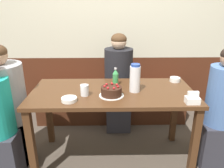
{
  "coord_description": "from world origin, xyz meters",
  "views": [
    {
      "loc": [
        -0.04,
        -1.9,
        1.54
      ],
      "look_at": [
        -0.01,
        0.05,
        0.81
      ],
      "focal_mm": 35.0,
      "sensor_mm": 36.0,
      "label": 1
    }
  ],
  "objects": [
    {
      "name": "person_grey_tee",
      "position": [
        1.02,
        -0.08,
        0.55
      ],
      "size": [
        0.34,
        0.3,
        1.18
      ],
      "rotation": [
        0.0,
        0.0,
        3.14
      ],
      "color": "#33333D",
      "rests_on": "ground_plane"
    },
    {
      "name": "ground_plane",
      "position": [
        0.0,
        0.0,
        0.0
      ],
      "size": [
        12.0,
        12.0,
        0.0
      ],
      "primitive_type": "plane",
      "color": "#4C4238"
    },
    {
      "name": "bowl_rice_small",
      "position": [
        0.66,
        0.25,
        0.78
      ],
      "size": [
        0.11,
        0.11,
        0.04
      ],
      "color": "white",
      "rests_on": "dining_table"
    },
    {
      "name": "back_wall",
      "position": [
        0.0,
        1.05,
        1.25
      ],
      "size": [
        4.8,
        0.04,
        2.5
      ],
      "color": "#4C2314",
      "rests_on": "ground_plane"
    },
    {
      "name": "soju_bottle",
      "position": [
        0.03,
        0.16,
        0.84
      ],
      "size": [
        0.06,
        0.06,
        0.18
      ],
      "color": "#388E4C",
      "rests_on": "dining_table"
    },
    {
      "name": "bench_seat",
      "position": [
        0.0,
        0.83,
        0.24
      ],
      "size": [
        1.98,
        0.38,
        0.48
      ],
      "color": "#472314",
      "rests_on": "ground_plane"
    },
    {
      "name": "water_pitcher",
      "position": [
        0.2,
        -0.01,
        0.89
      ],
      "size": [
        0.1,
        0.1,
        0.26
      ],
      "color": "white",
      "rests_on": "dining_table"
    },
    {
      "name": "glass_water_tall",
      "position": [
        -0.25,
        -0.1,
        0.81
      ],
      "size": [
        0.07,
        0.07,
        0.1
      ],
      "color": "silver",
      "rests_on": "dining_table"
    },
    {
      "name": "bowl_soup_white",
      "position": [
        -0.37,
        -0.22,
        0.78
      ],
      "size": [
        0.13,
        0.13,
        0.03
      ],
      "color": "white",
      "rests_on": "dining_table"
    },
    {
      "name": "person_teal_shirt",
      "position": [
        -1.02,
        0.0,
        0.6
      ],
      "size": [
        0.39,
        0.39,
        1.2
      ],
      "color": "#33333D",
      "rests_on": "ground_plane"
    },
    {
      "name": "person_pale_blue_shirt",
      "position": [
        0.08,
        0.62,
        0.58
      ],
      "size": [
        0.34,
        0.34,
        1.22
      ],
      "rotation": [
        0.0,
        0.0,
        -1.57
      ],
      "color": "#33333D",
      "rests_on": "ground_plane"
    },
    {
      "name": "birthday_cake",
      "position": [
        -0.01,
        -0.12,
        0.8
      ],
      "size": [
        0.22,
        0.22,
        0.1
      ],
      "color": "white",
      "rests_on": "dining_table"
    },
    {
      "name": "dining_table",
      "position": [
        0.0,
        0.0,
        0.66
      ],
      "size": [
        1.53,
        0.71,
        0.76
      ],
      "color": "#4C2D19",
      "rests_on": "ground_plane"
    },
    {
      "name": "napkin_holder",
      "position": [
        0.65,
        -0.29,
        0.8
      ],
      "size": [
        0.11,
        0.08,
        0.11
      ],
      "color": "white",
      "rests_on": "dining_table"
    }
  ]
}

